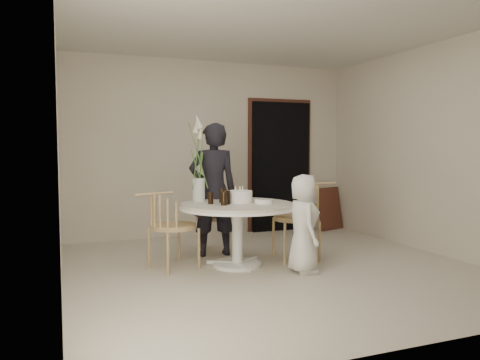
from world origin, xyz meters
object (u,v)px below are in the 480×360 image
object	(u,v)px
table	(237,213)
boy	(303,224)
girl	(213,190)
birthday_cake	(240,197)
chair_right	(306,209)
flower_vase	(199,171)
chair_far	(214,209)
chair_left	(164,219)

from	to	relation	value
table	boy	distance (m)	0.78
girl	birthday_cake	distance (m)	0.59
birthday_cake	girl	bearing A→B (deg)	104.35
chair_right	flower_vase	distance (m)	1.40
chair_far	table	bearing A→B (deg)	-74.91
girl	flower_vase	bearing A→B (deg)	50.82
boy	birthday_cake	world-z (taller)	boy
chair_far	girl	world-z (taller)	girl
table	chair_right	xyz separation A→B (m)	(0.92, 0.03, -0.00)
girl	boy	bearing A→B (deg)	125.44
boy	birthday_cake	size ratio (longest dim) A/B	3.77
birthday_cake	chair_far	bearing A→B (deg)	91.89
chair_far	chair_left	xyz separation A→B (m)	(-0.85, -0.83, 0.03)
table	birthday_cake	distance (m)	0.20
girl	flower_vase	size ratio (longest dim) A/B	1.62
chair_right	flower_vase	bearing A→B (deg)	-96.31
chair_left	birthday_cake	size ratio (longest dim) A/B	3.09
chair_left	boy	bearing A→B (deg)	-134.30
chair_far	chair_left	distance (m)	1.18
chair_far	boy	bearing A→B (deg)	-53.08
chair_left	girl	bearing A→B (deg)	-75.44
chair_right	flower_vase	xyz separation A→B (m)	(-1.28, 0.32, 0.48)
table	flower_vase	xyz separation A→B (m)	(-0.36, 0.35, 0.48)
table	chair_far	size ratio (longest dim) A/B	1.59
table	boy	bearing A→B (deg)	-42.27
chair_far	chair_left	bearing A→B (deg)	-119.25
birthday_cake	chair_left	bearing A→B (deg)	175.08
girl	flower_vase	xyz separation A→B (m)	(-0.26, -0.27, 0.26)
boy	flower_vase	distance (m)	1.39
table	chair_right	bearing A→B (deg)	2.14
girl	birthday_cake	bearing A→B (deg)	109.58
chair_right	table	bearing A→B (deg)	-80.25
chair_left	table	bearing A→B (deg)	-118.27
table	flower_vase	world-z (taller)	flower_vase
chair_left	flower_vase	world-z (taller)	flower_vase
chair_far	flower_vase	distance (m)	0.90
girl	flower_vase	world-z (taller)	flower_vase
table	flower_vase	distance (m)	0.69
table	boy	xyz separation A→B (m)	(0.57, -0.52, -0.08)
chair_right	girl	world-z (taller)	girl
chair_right	flower_vase	world-z (taller)	flower_vase
table	birthday_cake	world-z (taller)	birthday_cake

